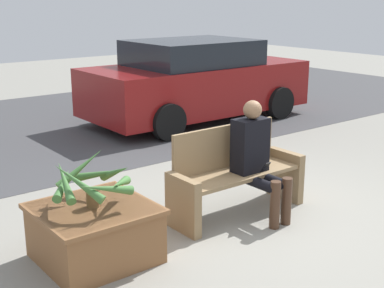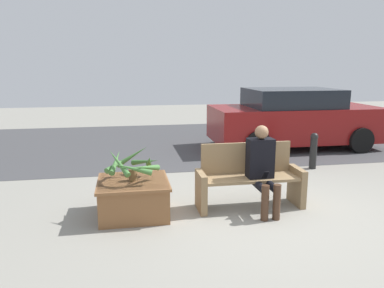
# 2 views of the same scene
# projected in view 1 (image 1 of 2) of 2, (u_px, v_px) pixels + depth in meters

# --- Properties ---
(ground_plane) EXTENTS (30.00, 30.00, 0.00)m
(ground_plane) POSITION_uv_depth(u_px,v_px,m) (261.00, 219.00, 5.57)
(ground_plane) COLOR gray
(road_surface) EXTENTS (20.00, 6.00, 0.01)m
(road_surface) POSITION_uv_depth(u_px,v_px,m) (52.00, 126.00, 9.56)
(road_surface) COLOR #424244
(road_surface) RESTS_ON ground_plane
(bench) EXTENTS (1.55, 0.48, 0.93)m
(bench) POSITION_uv_depth(u_px,v_px,m) (235.00, 174.00, 5.64)
(bench) COLOR #8C704C
(bench) RESTS_ON ground_plane
(person_seated) EXTENTS (0.37, 0.62, 1.22)m
(person_seated) POSITION_uv_depth(u_px,v_px,m) (257.00, 155.00, 5.50)
(person_seated) COLOR black
(person_seated) RESTS_ON ground_plane
(planter_box) EXTENTS (0.97, 0.94, 0.49)m
(planter_box) POSITION_uv_depth(u_px,v_px,m) (95.00, 231.00, 4.66)
(planter_box) COLOR brown
(planter_box) RESTS_ON ground_plane
(potted_plant) EXTENTS (0.76, 0.76, 0.46)m
(potted_plant) POSITION_uv_depth(u_px,v_px,m) (92.00, 180.00, 4.54)
(potted_plant) COLOR brown
(potted_plant) RESTS_ON planter_box
(parked_car) EXTENTS (4.15, 1.98, 1.48)m
(parked_car) POSITION_uv_depth(u_px,v_px,m) (196.00, 81.00, 9.85)
(parked_car) COLOR maroon
(parked_car) RESTS_ON ground_plane
(bollard_post) EXTENTS (0.15, 0.15, 0.73)m
(bollard_post) POSITION_uv_depth(u_px,v_px,m) (252.00, 122.00, 8.13)
(bollard_post) COLOR black
(bollard_post) RESTS_ON ground_plane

